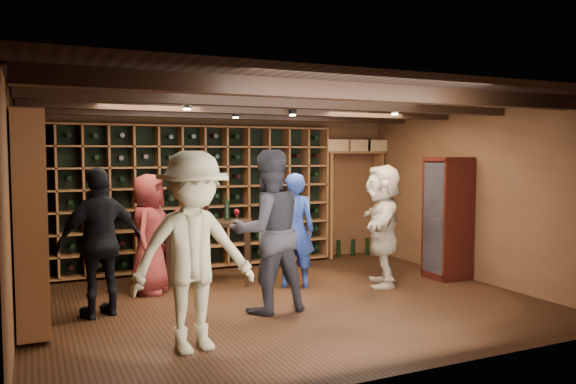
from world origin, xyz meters
name	(u,v)px	position (x,y,z in m)	size (l,w,h in m)	color
ground	(284,301)	(0.00, 0.00, 0.00)	(6.00, 6.00, 0.00)	#321B0E
room_shell	(283,105)	(0.00, 0.05, 2.42)	(6.00, 6.00, 6.00)	brown
wine_rack_back	(193,197)	(-0.52, 2.33, 1.15)	(4.65, 0.30, 2.20)	brown
wine_rack_left	(31,213)	(-2.83, 0.82, 1.15)	(0.30, 2.65, 2.20)	brown
crate_shelf	(354,168)	(2.41, 2.32, 1.57)	(1.20, 0.32, 2.07)	brown
display_cabinet	(448,220)	(2.71, 0.20, 0.86)	(0.55, 0.50, 1.75)	#380F0B
man_blue_shirt	(294,230)	(0.44, 0.65, 0.79)	(0.57, 0.38, 1.57)	navy
man_grey_suit	(268,231)	(-0.35, -0.31, 0.94)	(0.91, 0.71, 1.88)	black
guest_red_floral	(149,234)	(-1.43, 1.13, 0.78)	(0.77, 0.50, 1.57)	maroon
guest_woman_black	(101,242)	(-2.13, 0.29, 0.84)	(0.99, 0.41, 1.68)	black
guest_khaki	(193,252)	(-1.47, -1.21, 0.93)	(1.20, 0.69, 1.86)	gray
guest_beige	(383,225)	(1.61, 0.24, 0.84)	(1.56, 0.50, 1.68)	tan
tasting_table	(209,228)	(-0.55, 1.37, 0.78)	(1.31, 1.00, 1.16)	black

